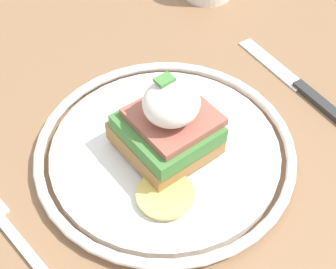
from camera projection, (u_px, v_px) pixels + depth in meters
name	position (u px, v px, depth m)	size (l,w,h in m)	color
dining_table	(191.00, 194.00, 0.57)	(1.07, 0.83, 0.73)	#846042
plate	(168.00, 153.00, 0.46)	(0.26, 0.26, 0.02)	white
sandwich	(169.00, 127.00, 0.43)	(0.10, 0.11, 0.09)	#9E703D
fork	(16.00, 239.00, 0.41)	(0.03, 0.15, 0.00)	silver
knife	(301.00, 87.00, 0.53)	(0.03, 0.18, 0.01)	#2D2D2D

